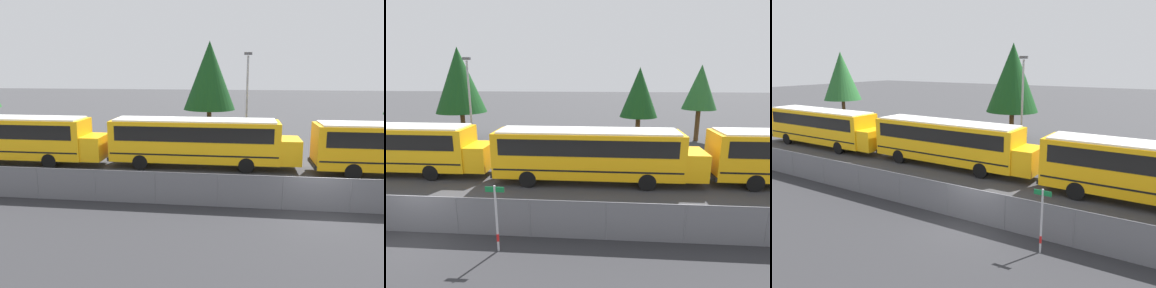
# 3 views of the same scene
# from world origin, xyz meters

# --- Properties ---
(ground_plane) EXTENTS (200.00, 200.00, 0.00)m
(ground_plane) POSITION_xyz_m (0.00, 0.00, 0.00)
(ground_plane) COLOR #38383A
(road_strip) EXTENTS (98.20, 12.00, 0.01)m
(road_strip) POSITION_xyz_m (0.00, -6.00, 0.00)
(road_strip) COLOR #2B2B2D
(road_strip) RESTS_ON ground_plane
(fence) EXTENTS (64.27, 0.07, 1.64)m
(fence) POSITION_xyz_m (0.00, -0.00, 0.84)
(fence) COLOR #9EA0A5
(fence) RESTS_ON ground_plane
(school_bus_0) EXTENTS (12.55, 2.55, 3.27)m
(school_bus_0) POSITION_xyz_m (-19.27, 6.76, 1.94)
(school_bus_0) COLOR #EDA80F
(school_bus_0) RESTS_ON ground_plane
(school_bus_1) EXTENTS (12.55, 2.55, 3.27)m
(school_bus_1) POSITION_xyz_m (-6.30, 7.21, 1.94)
(school_bus_1) COLOR #EDA80F
(school_bus_1) RESTS_ON ground_plane
(street_sign) EXTENTS (0.70, 0.09, 2.61)m
(street_sign) POSITION_xyz_m (3.61, -1.07, 1.40)
(street_sign) COLOR #B7B7BC
(street_sign) RESTS_ON ground_plane
(light_pole) EXTENTS (0.60, 0.24, 7.75)m
(light_pole) POSITION_xyz_m (-3.08, 12.34, 4.26)
(light_pole) COLOR gray
(light_pole) RESTS_ON ground_plane
(tree_1) EXTENTS (4.81, 4.81, 9.03)m
(tree_1) POSITION_xyz_m (-6.45, 17.85, 5.89)
(tree_1) COLOR #51381E
(tree_1) RESTS_ON ground_plane
(tree_3) EXTENTS (4.70, 4.70, 8.61)m
(tree_3) POSITION_xyz_m (-30.97, 18.94, 5.54)
(tree_3) COLOR #51381E
(tree_3) RESTS_ON ground_plane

